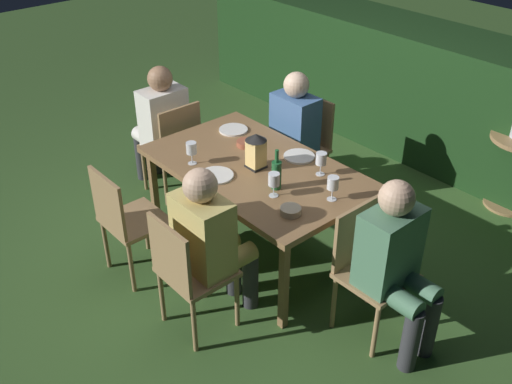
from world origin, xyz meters
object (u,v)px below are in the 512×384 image
plate_a (233,130)px  plate_b (216,176)px  person_in_green (397,260)px  wine_glass_a (333,184)px  chair_side_left_b (188,270)px  chair_side_left_a (126,218)px  dining_table (256,173)px  plate_c (299,156)px  person_in_mustard (212,238)px  person_in_cream (160,121)px  wine_glass_d (321,160)px  person_in_blue (289,133)px  lantern_centerpiece (256,149)px  green_bottle_on_table (276,174)px  chair_side_right_a (305,142)px  bowl_bread (245,143)px  chair_head_near (174,145)px  wine_glass_b (274,181)px  bowl_olives (291,210)px  chair_head_far (368,265)px  wine_glass_c (191,149)px

plate_a → plate_b: (0.48, -0.55, 0.00)m
person_in_green → wine_glass_a: bearing=172.2°
chair_side_left_b → chair_side_left_a: 0.74m
dining_table → plate_c: (0.11, 0.33, 0.06)m
person_in_mustard → person_in_cream: bearing=157.2°
wine_glass_d → plate_b: wine_glass_d is taller
person_in_cream → plate_b: bearing=-14.4°
plate_c → chair_side_left_b: bearing=-77.9°
person_in_blue → lantern_centerpiece: 0.83m
green_bottle_on_table → chair_side_right_a: bearing=125.0°
bowl_bread → wine_glass_d: bearing=9.9°
chair_head_near → bowl_bread: size_ratio=6.42×
wine_glass_b → plate_a: wine_glass_b is taller
bowl_olives → dining_table: bearing=158.7°
green_bottle_on_table → person_in_cream: bearing=176.6°
lantern_centerpiece → bowl_olives: 0.64m
person_in_cream → green_bottle_on_table: 1.60m
plate_b → green_bottle_on_table: bearing=28.7°
person_in_mustard → bowl_bread: 1.07m
green_bottle_on_table → bowl_bread: 0.66m
person_in_blue → person_in_green: bearing=-22.8°
green_bottle_on_table → wine_glass_a: green_bottle_on_table is taller
dining_table → green_bottle_on_table: (0.32, -0.09, 0.16)m
person_in_green → person_in_mustard: (-0.90, -0.69, 0.00)m
dining_table → bowl_olives: bowl_olives is taller
chair_side_left_b → bowl_olives: 0.74m
person_in_blue → chair_side_left_b: (0.74, -1.57, -0.15)m
lantern_centerpiece → wine_glass_a: lantern_centerpiece is taller
chair_side_left_b → person_in_green: bearing=44.6°
person_in_mustard → bowl_olives: (0.23, 0.45, 0.12)m
lantern_centerpiece → plate_b: bearing=-105.8°
chair_head_near → plate_c: size_ratio=3.77×
chair_head_far → chair_side_left_b: 1.13m
person_in_blue → chair_head_near: person_in_blue is taller
person_in_green → plate_c: person_in_green is taller
lantern_centerpiece → plate_a: (-0.56, 0.25, -0.14)m
chair_head_far → wine_glass_a: (-0.41, 0.08, 0.37)m
wine_glass_c → bowl_olives: bearing=5.4°
person_in_green → person_in_cream: size_ratio=1.00×
wine_glass_b → person_in_mustard: bearing=-90.7°
chair_head_near → plate_b: size_ratio=3.53×
wine_glass_c → wine_glass_d: size_ratio=1.00×
person_in_blue → chair_side_right_a: bearing=90.0°
green_bottle_on_table → chair_side_left_b: bearing=-86.1°
person_in_blue → plate_a: (-0.18, -0.45, 0.11)m
person_in_blue → wine_glass_a: (1.03, -0.60, 0.22)m
chair_side_right_a → chair_side_left_a: bearing=-90.0°
wine_glass_b → person_in_cream: bearing=174.0°
chair_side_right_a → green_bottle_on_table: size_ratio=3.00×
person_in_green → bowl_olives: person_in_green is taller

